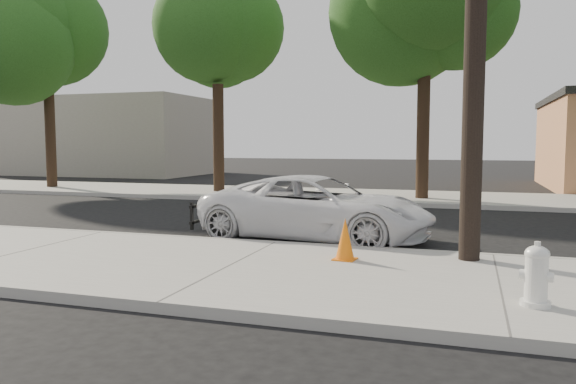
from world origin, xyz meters
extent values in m
plane|color=black|center=(0.00, 0.00, 0.00)|extent=(120.00, 120.00, 0.00)
cube|color=gray|center=(0.00, -4.30, 0.07)|extent=(90.00, 4.40, 0.15)
cube|color=gray|center=(0.00, 8.50, 0.07)|extent=(90.00, 5.00, 0.15)
cube|color=#9E9B93|center=(0.00, -2.10, 0.07)|extent=(90.00, 0.12, 0.16)
cube|color=gray|center=(-20.00, 20.00, 2.50)|extent=(14.00, 8.00, 5.00)
cylinder|color=black|center=(-14.00, 8.00, 2.40)|extent=(0.44, 0.44, 4.50)
sphere|color=#1B4313|center=(-14.00, 8.00, 6.15)|extent=(4.50, 4.50, 4.50)
sphere|color=#1B4313|center=(-13.40, 7.55, 7.35)|extent=(3.60, 3.60, 3.60)
cylinder|color=black|center=(-6.00, 8.20, 2.28)|extent=(0.44, 0.44, 4.25)
sphere|color=#1B4313|center=(-6.00, 8.20, 5.80)|extent=(4.20, 4.20, 4.20)
sphere|color=#1B4313|center=(-5.44, 7.78, 6.92)|extent=(3.36, 3.36, 3.36)
cylinder|color=black|center=(2.00, 7.80, 2.53)|extent=(0.44, 0.44, 4.75)
sphere|color=#1B4313|center=(2.00, 7.80, 6.50)|extent=(4.80, 4.80, 4.80)
imported|color=white|center=(0.48, -0.80, 0.69)|extent=(5.18, 2.78, 1.38)
cylinder|color=silver|center=(4.35, -5.25, 0.18)|extent=(0.35, 0.35, 0.07)
cylinder|color=silver|center=(4.35, -5.25, 0.45)|extent=(0.26, 0.26, 0.60)
ellipsoid|color=silver|center=(4.35, -5.25, 0.77)|extent=(0.28, 0.28, 0.20)
cylinder|color=silver|center=(4.35, -5.25, 0.51)|extent=(0.39, 0.21, 0.12)
cylinder|color=silver|center=(4.35, -5.25, 0.51)|extent=(0.20, 0.23, 0.15)
cube|color=orange|center=(1.64, -3.35, 0.16)|extent=(0.39, 0.39, 0.02)
cone|color=orange|center=(1.64, -3.35, 0.50)|extent=(0.35, 0.35, 0.69)
camera|label=1|loc=(3.56, -12.35, 2.08)|focal=35.00mm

